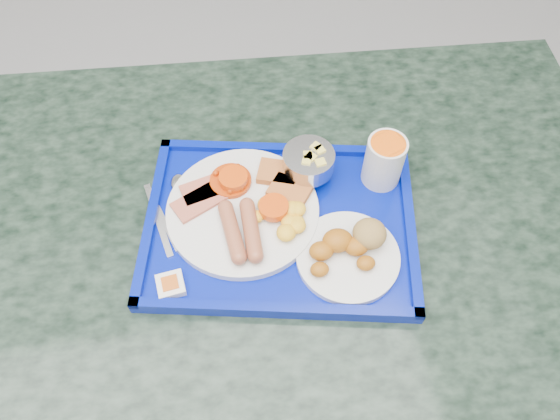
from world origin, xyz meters
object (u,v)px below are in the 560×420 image
at_px(table, 294,262).
at_px(fruit_bowl, 309,162).
at_px(tray, 280,225).
at_px(bread_plate, 350,250).
at_px(main_plate, 248,208).
at_px(juice_cup, 384,160).

relative_size(table, fruit_bowl, 13.76).
height_order(tray, fruit_bowl, fruit_bowl).
relative_size(bread_plate, fruit_bowl, 1.87).
xyz_separation_m(main_plate, fruit_bowl, (0.12, 0.06, 0.03)).
relative_size(main_plate, fruit_bowl, 2.88).
height_order(table, main_plate, main_plate).
bearing_deg(bread_plate, table, 122.84).
distance_m(fruit_bowl, juice_cup, 0.13).
relative_size(main_plate, juice_cup, 2.74).
xyz_separation_m(table, fruit_bowl, (0.03, 0.06, 0.25)).
relative_size(fruit_bowl, juice_cup, 0.95).
height_order(table, tray, tray).
bearing_deg(bread_plate, juice_cup, 58.59).
distance_m(bread_plate, fruit_bowl, 0.18).
bearing_deg(juice_cup, bread_plate, -121.41).
relative_size(tray, juice_cup, 5.36).
bearing_deg(juice_cup, fruit_bowl, 169.57).
relative_size(tray, main_plate, 1.95).
bearing_deg(fruit_bowl, tray, -125.17).
bearing_deg(main_plate, tray, -28.91).
bearing_deg(main_plate, table, 0.76).
height_order(tray, main_plate, main_plate).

